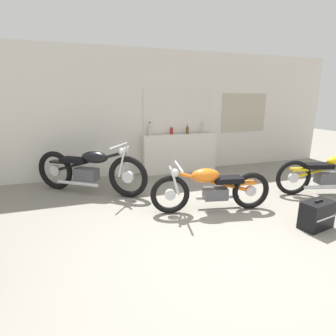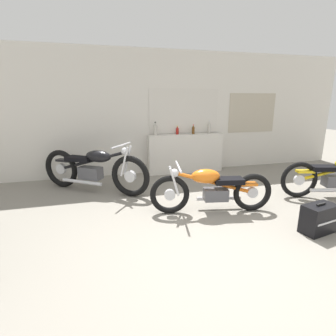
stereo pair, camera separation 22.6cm
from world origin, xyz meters
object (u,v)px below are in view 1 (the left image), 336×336
object	(u,v)px
bottle_center	(187,130)
motorcycle_yellow	(332,173)
hard_case_black	(317,215)
motorcycle_orange	(211,188)
bottle_leftmost	(150,129)
bottle_right_center	(203,127)
motorcycle_black	(90,170)
bottle_left_center	(172,131)

from	to	relation	value
bottle_center	motorcycle_yellow	xyz separation A→B (m)	(1.92, -2.36, -0.61)
hard_case_black	motorcycle_orange	bearing A→B (deg)	138.59
bottle_center	hard_case_black	distance (m)	3.47
bottle_leftmost	hard_case_black	xyz separation A→B (m)	(1.46, -3.36, -0.86)
bottle_leftmost	motorcycle_yellow	world-z (taller)	bottle_leftmost
bottle_leftmost	bottle_right_center	bearing A→B (deg)	-0.72
motorcycle_black	motorcycle_yellow	xyz separation A→B (m)	(4.24, -1.47, -0.03)
motorcycle_orange	bottle_leftmost	bearing A→B (deg)	98.51
hard_case_black	bottle_left_center	bearing A→B (deg)	105.50
bottle_center	hard_case_black	bearing A→B (deg)	-80.63
motorcycle_yellow	hard_case_black	bearing A→B (deg)	-144.94
bottle_leftmost	bottle_left_center	world-z (taller)	bottle_leftmost
motorcycle_orange	bottle_left_center	bearing A→B (deg)	85.88
motorcycle_black	motorcycle_yellow	world-z (taller)	motorcycle_black
bottle_left_center	hard_case_black	distance (m)	3.58
motorcycle_yellow	motorcycle_orange	distance (m)	2.47
bottle_left_center	motorcycle_yellow	size ratio (longest dim) A/B	0.10
bottle_right_center	motorcycle_black	size ratio (longest dim) A/B	0.16
bottle_left_center	motorcycle_yellow	bearing A→B (deg)	-46.17
bottle_center	bottle_right_center	bearing A→B (deg)	2.60
bottle_right_center	motorcycle_yellow	bearing A→B (deg)	-57.61
bottle_left_center	motorcycle_orange	bearing A→B (deg)	-94.12
bottle_center	motorcycle_yellow	distance (m)	3.10
bottle_right_center	motorcycle_orange	world-z (taller)	bottle_right_center
motorcycle_yellow	motorcycle_orange	bearing A→B (deg)	179.73
bottle_left_center	motorcycle_black	distance (m)	2.22
bottle_leftmost	bottle_center	distance (m)	0.91
bottle_leftmost	motorcycle_orange	distance (m)	2.50
bottle_leftmost	motorcycle_orange	bearing A→B (deg)	-81.49
bottle_leftmost	hard_case_black	distance (m)	3.76
motorcycle_black	bottle_leftmost	bearing A→B (deg)	33.21
bottle_leftmost	motorcycle_black	distance (m)	1.79
motorcycle_yellow	motorcycle_orange	xyz separation A→B (m)	(-2.47, 0.01, -0.03)
bottle_center	motorcycle_black	bearing A→B (deg)	-159.09
motorcycle_orange	motorcycle_black	bearing A→B (deg)	140.38
bottle_left_center	bottle_right_center	size ratio (longest dim) A/B	0.63
bottle_center	hard_case_black	world-z (taller)	bottle_center
bottle_left_center	motorcycle_black	bearing A→B (deg)	-154.48
bottle_center	bottle_leftmost	bearing A→B (deg)	177.79
hard_case_black	bottle_leftmost	bearing A→B (deg)	113.51
bottle_left_center	bottle_center	bearing A→B (deg)	-5.64
bottle_left_center	motorcycle_black	size ratio (longest dim) A/B	0.10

